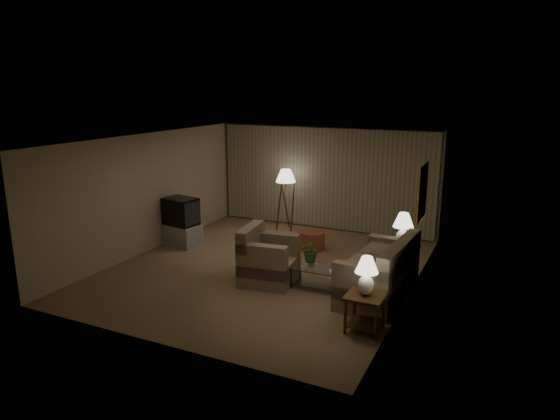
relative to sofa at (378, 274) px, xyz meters
The scene contains 16 objects.
ground 2.57m from the sofa, behind, with size 7.00×7.00×0.00m, color #8D6F4E.
room_shell 3.41m from the sofa, 141.84° to the left, with size 6.04×7.02×2.72m.
sofa is the anchor object (origin of this frame).
armchair 2.11m from the sofa, behind, with size 1.29×1.25×0.87m.
side_table_near 1.36m from the sofa, 83.66° to the right, with size 0.58×0.58×0.60m.
side_table_far 1.26m from the sofa, 83.16° to the left, with size 0.54×0.45×0.60m.
table_lamp_near 1.46m from the sofa, 83.66° to the right, with size 0.36×0.36×0.62m.
table_lamp_far 1.39m from the sofa, 83.16° to the left, with size 0.41×0.41×0.70m.
coffee_table 1.12m from the sofa, behind, with size 1.07×0.58×0.41m.
tv_cabinet 5.15m from the sofa, 168.74° to the left, with size 0.98×0.70×0.50m, color #A3A3A5.
crt_tv 5.16m from the sofa, 168.74° to the left, with size 0.84×0.66×0.65m, color black.
floor_lamp 4.71m from the sofa, 135.60° to the left, with size 0.52×0.52×1.62m.
ottoman 2.95m from the sofa, 135.92° to the left, with size 0.63×0.63×0.42m, color #A34B37.
vase 1.26m from the sofa, behind, with size 0.13×0.13×0.14m, color white.
flowers 1.30m from the sofa, behind, with size 0.41×0.35×0.45m, color #327134.
book 0.88m from the sofa, 166.83° to the right, with size 0.14×0.20×0.01m, color olive.
Camera 1 is at (4.53, -8.79, 3.72)m, focal length 32.00 mm.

